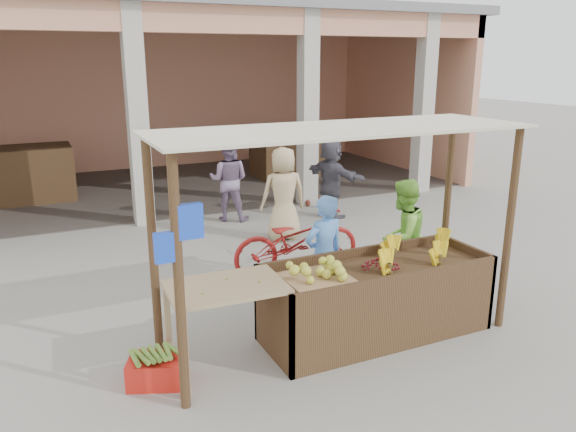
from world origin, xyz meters
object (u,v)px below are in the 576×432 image
fruit_stall (376,302)px  motorcycle (297,240)px  vendor_blue (324,252)px  side_table (226,299)px  vendor_green (402,235)px  red_crate (156,371)px

fruit_stall → motorcycle: 2.08m
vendor_blue → fruit_stall: bearing=103.6°
side_table → vendor_green: vendor_green is taller
fruit_stall → motorcycle: size_ratio=1.29×
red_crate → vendor_blue: bearing=39.3°
red_crate → motorcycle: 3.25m
red_crate → motorcycle: size_ratio=0.26×
vendor_blue → vendor_green: 1.25m
red_crate → motorcycle: (2.51, 2.02, 0.39)m
side_table → fruit_stall: bearing=2.6°
fruit_stall → motorcycle: (0.01, 2.07, 0.12)m
side_table → motorcycle: 2.76m
fruit_stall → motorcycle: bearing=89.8°
vendor_blue → vendor_green: size_ratio=0.98×
fruit_stall → vendor_blue: (-0.28, 0.73, 0.41)m
vendor_blue → motorcycle: size_ratio=0.80×
vendor_blue → motorcycle: 1.40m
vendor_blue → vendor_green: vendor_green is taller
side_table → red_crate: (-0.72, 0.06, -0.65)m
fruit_stall → vendor_blue: bearing=111.3°
fruit_stall → vendor_green: bearing=41.7°
red_crate → vendor_green: bearing=35.3°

